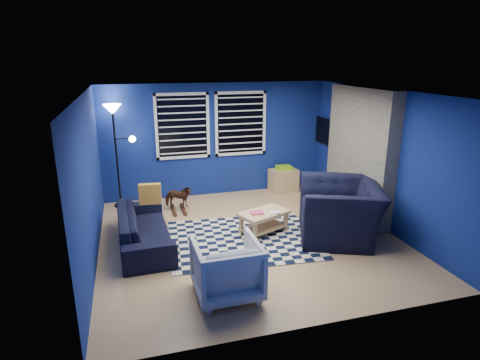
# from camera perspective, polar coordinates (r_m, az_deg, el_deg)

# --- Properties ---
(floor) EXTENTS (5.00, 5.00, 0.00)m
(floor) POSITION_cam_1_polar(r_m,az_deg,el_deg) (7.07, 1.27, -8.23)
(floor) COLOR tan
(floor) RESTS_ON ground
(ceiling) EXTENTS (5.00, 5.00, 0.00)m
(ceiling) POSITION_cam_1_polar(r_m,az_deg,el_deg) (6.41, 1.42, 12.41)
(ceiling) COLOR white
(ceiling) RESTS_ON wall_back
(wall_back) EXTENTS (5.00, 0.00, 5.00)m
(wall_back) POSITION_cam_1_polar(r_m,az_deg,el_deg) (8.99, -3.36, 5.68)
(wall_back) COLOR navy
(wall_back) RESTS_ON floor
(wall_left) EXTENTS (0.00, 5.00, 5.00)m
(wall_left) POSITION_cam_1_polar(r_m,az_deg,el_deg) (6.39, -20.63, -0.15)
(wall_left) COLOR navy
(wall_left) RESTS_ON floor
(wall_right) EXTENTS (0.00, 5.00, 5.00)m
(wall_right) POSITION_cam_1_polar(r_m,az_deg,el_deg) (7.72, 19.39, 2.84)
(wall_right) COLOR navy
(wall_right) RESTS_ON floor
(fireplace) EXTENTS (0.65, 2.00, 2.50)m
(fireplace) POSITION_cam_1_polar(r_m,az_deg,el_deg) (8.06, 16.53, 3.28)
(fireplace) COLOR gray
(fireplace) RESTS_ON floor
(window_left) EXTENTS (1.17, 0.06, 1.42)m
(window_left) POSITION_cam_1_polar(r_m,az_deg,el_deg) (8.76, -8.18, 7.57)
(window_left) COLOR black
(window_left) RESTS_ON wall_back
(window_right) EXTENTS (1.17, 0.06, 1.42)m
(window_right) POSITION_cam_1_polar(r_m,az_deg,el_deg) (9.02, 0.10, 8.02)
(window_right) COLOR black
(window_right) RESTS_ON wall_back
(tv) EXTENTS (0.07, 1.00, 0.58)m
(tv) POSITION_cam_1_polar(r_m,az_deg,el_deg) (9.33, 12.24, 6.69)
(tv) COLOR black
(tv) RESTS_ON wall_right
(rug) EXTENTS (2.65, 2.20, 0.02)m
(rug) POSITION_cam_1_polar(r_m,az_deg,el_deg) (7.00, 0.38, -8.43)
(rug) COLOR black
(rug) RESTS_ON floor
(sofa) EXTENTS (2.08, 0.87, 0.60)m
(sofa) POSITION_cam_1_polar(r_m,az_deg,el_deg) (6.90, -13.50, -6.66)
(sofa) COLOR black
(sofa) RESTS_ON floor
(armchair_big) EXTENTS (1.86, 1.76, 0.97)m
(armchair_big) POSITION_cam_1_polar(r_m,az_deg,el_deg) (7.15, 13.98, -4.25)
(armchair_big) COLOR black
(armchair_big) RESTS_ON floor
(armchair_bent) EXTENTS (0.85, 0.87, 0.78)m
(armchair_bent) POSITION_cam_1_polar(r_m,az_deg,el_deg) (5.34, -1.91, -12.42)
(armchair_bent) COLOR gray
(armchair_bent) RESTS_ON floor
(rocking_horse) EXTENTS (0.41, 0.61, 0.47)m
(rocking_horse) POSITION_cam_1_polar(r_m,az_deg,el_deg) (8.22, -8.81, -2.43)
(rocking_horse) COLOR #412414
(rocking_horse) RESTS_ON floor
(coffee_table) EXTENTS (0.98, 0.78, 0.43)m
(coffee_table) POSITION_cam_1_polar(r_m,az_deg,el_deg) (7.14, 3.40, -5.39)
(coffee_table) COLOR tan
(coffee_table) RESTS_ON rug
(cabinet) EXTENTS (0.66, 0.48, 0.61)m
(cabinet) POSITION_cam_1_polar(r_m,az_deg,el_deg) (9.44, 6.19, 0.03)
(cabinet) COLOR tan
(cabinet) RESTS_ON floor
(floor_lamp) EXTENTS (0.58, 0.36, 2.13)m
(floor_lamp) POSITION_cam_1_polar(r_m,az_deg,el_deg) (8.45, -17.37, 7.65)
(floor_lamp) COLOR black
(floor_lamp) RESTS_ON floor
(throw_pillow) EXTENTS (0.38, 0.16, 0.36)m
(throw_pillow) POSITION_cam_1_polar(r_m,az_deg,el_deg) (7.04, -12.68, -1.94)
(throw_pillow) COLOR #BF812D
(throw_pillow) RESTS_ON sofa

